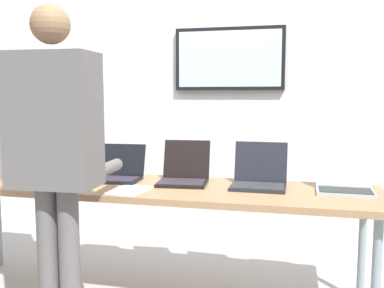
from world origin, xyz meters
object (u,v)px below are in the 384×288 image
at_px(workbench, 150,193).
at_px(laptop_station_3, 259,177).
at_px(laptop_station_2, 184,173).
at_px(laptop_station_4, 345,183).
at_px(person, 55,144).
at_px(laptop_station_1, 118,172).
at_px(laptop_station_0, 55,168).

height_order(workbench, laptop_station_3, laptop_station_3).
bearing_deg(laptop_station_2, laptop_station_4, -1.86).
xyz_separation_m(laptop_station_3, laptop_station_4, (0.51, -0.02, -0.01)).
xyz_separation_m(laptop_station_2, person, (-0.49, -0.75, 0.27)).
distance_m(laptop_station_1, person, 0.79).
relative_size(laptop_station_3, person, 0.19).
height_order(laptop_station_1, laptop_station_4, laptop_station_1).
distance_m(workbench, laptop_station_1, 0.31).
bearing_deg(workbench, laptop_station_2, 33.70).
height_order(laptop_station_4, person, person).
relative_size(laptop_station_2, laptop_station_3, 1.11).
bearing_deg(laptop_station_3, workbench, -170.19).
distance_m(laptop_station_4, person, 1.69).
relative_size(workbench, laptop_station_3, 8.46).
relative_size(laptop_station_2, laptop_station_4, 1.13).
relative_size(laptop_station_1, laptop_station_2, 0.92).
relative_size(laptop_station_1, laptop_station_3, 1.02).
bearing_deg(laptop_station_2, person, -123.04).
height_order(laptop_station_2, laptop_station_4, laptop_station_2).
distance_m(workbench, laptop_station_0, 0.76).
xyz_separation_m(laptop_station_0, person, (0.45, -0.74, 0.27)).
relative_size(laptop_station_0, person, 0.21).
bearing_deg(laptop_station_0, laptop_station_4, -0.49).
relative_size(workbench, laptop_station_0, 7.58).
bearing_deg(laptop_station_4, laptop_station_1, 179.25).
distance_m(workbench, person, 0.79).
bearing_deg(person, laptop_station_4, 25.65).
xyz_separation_m(workbench, person, (-0.29, -0.62, 0.38)).
distance_m(laptop_station_1, laptop_station_3, 0.97).
xyz_separation_m(laptop_station_2, laptop_station_3, (0.50, -0.01, 0.00)).
xyz_separation_m(workbench, laptop_station_1, (-0.27, 0.12, 0.11)).
height_order(laptop_station_0, laptop_station_1, laptop_station_0).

